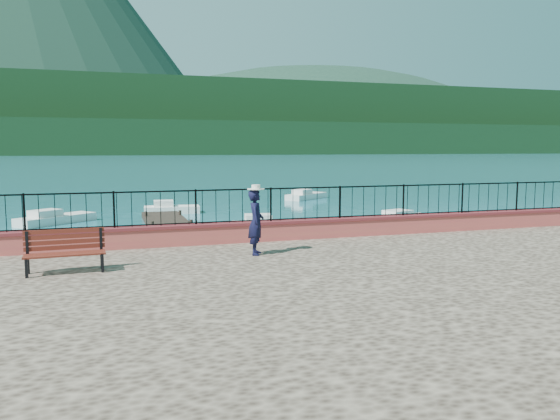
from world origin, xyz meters
TOP-DOWN VIEW (x-y plane):
  - ground at (0.00, 0.00)m, footprint 2000.00×2000.00m
  - promenade at (0.00, -6.00)m, footprint 30.00×20.00m
  - parapet at (0.00, 3.70)m, footprint 28.00×0.46m
  - railing at (0.00, 3.70)m, footprint 27.00×0.05m
  - dock at (-2.00, 12.00)m, footprint 2.00×16.00m
  - far_forest at (0.00, 300.00)m, footprint 900.00×60.00m
  - foothills at (0.00, 360.00)m, footprint 900.00×120.00m
  - companion_hill at (220.00, 560.00)m, footprint 448.00×384.00m
  - park_bench at (-5.79, 1.08)m, footprint 1.70×0.63m
  - person at (-1.27, 1.79)m, footprint 0.57×0.70m
  - hat at (-1.27, 1.79)m, footprint 0.44×0.44m
  - boat_0 at (-6.55, 10.38)m, footprint 4.02×2.42m
  - boat_1 at (2.47, 13.15)m, footprint 3.63×1.81m
  - boat_2 at (9.70, 12.92)m, footprint 3.96×2.39m
  - boat_3 at (-7.39, 18.78)m, footprint 3.97×3.63m
  - boat_4 at (-1.13, 21.50)m, footprint 3.34×1.56m
  - boat_5 at (9.76, 27.49)m, footprint 3.96×3.41m

SIDE VIEW (x-z plane):
  - ground at x=0.00m, z-range 0.00..0.00m
  - companion_hill at x=220.00m, z-range -90.00..90.00m
  - dock at x=-2.00m, z-range 0.00..0.30m
  - boat_0 at x=-6.55m, z-range 0.00..0.80m
  - boat_1 at x=2.47m, z-range 0.00..0.80m
  - boat_2 at x=9.70m, z-range 0.00..0.80m
  - boat_3 at x=-7.39m, z-range 0.00..0.80m
  - boat_4 at x=-1.13m, z-range 0.00..0.80m
  - boat_5 at x=9.76m, z-range 0.00..0.80m
  - promenade at x=0.00m, z-range 0.00..1.20m
  - park_bench at x=-5.79m, z-range 1.02..1.95m
  - parapet at x=0.00m, z-range 1.20..1.78m
  - person at x=-1.27m, z-range 1.20..2.87m
  - railing at x=0.00m, z-range 1.78..2.73m
  - hat at x=-1.27m, z-range 2.87..2.99m
  - far_forest at x=0.00m, z-range 0.00..18.00m
  - foothills at x=0.00m, z-range 0.00..44.00m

